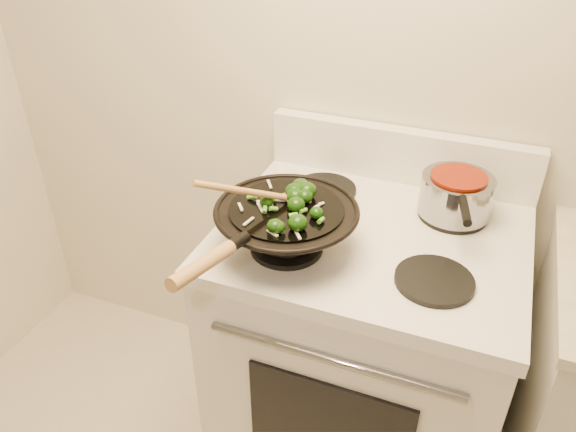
% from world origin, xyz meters
% --- Properties ---
extents(stove, '(0.78, 0.67, 1.08)m').
position_xyz_m(stove, '(-0.30, 1.17, 0.47)').
color(stove, white).
rests_on(stove, ground).
extents(wok, '(0.35, 0.57, 0.17)m').
position_xyz_m(wok, '(-0.48, 1.02, 0.99)').
color(wok, black).
rests_on(wok, stove).
extents(stirfry, '(0.22, 0.23, 0.04)m').
position_xyz_m(stirfry, '(-0.46, 1.03, 1.05)').
color(stirfry, '#113307').
rests_on(stirfry, wok).
extents(wooden_spoon, '(0.21, 0.23, 0.12)m').
position_xyz_m(wooden_spoon, '(-0.52, 1.00, 1.08)').
color(wooden_spoon, '#B58247').
rests_on(wooden_spoon, wok).
extents(saucepan, '(0.19, 0.30, 0.11)m').
position_xyz_m(saucepan, '(-0.12, 1.32, 0.99)').
color(saucepan, gray).
rests_on(saucepan, stove).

